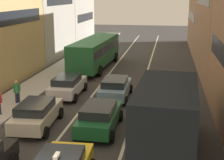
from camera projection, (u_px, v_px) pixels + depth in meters
sidewalk_left at (57, 72)px, 31.12m from camera, size 2.60×64.00×0.14m
lane_stripe_left at (109, 74)px, 30.31m from camera, size 0.16×60.00×0.01m
lane_stripe_right at (146, 76)px, 29.75m from camera, size 0.16×60.00×0.01m
building_row_left at (11, 18)px, 32.93m from camera, size 7.20×43.90×12.14m
removalist_box_truck at (167, 116)px, 14.48m from camera, size 3.01×7.81×3.58m
sedan_centre_lane_second at (99, 116)px, 17.69m from camera, size 2.08×4.31×1.49m
wagon_left_lane_second at (37, 113)px, 18.12m from camera, size 2.28×4.40×1.49m
hatchback_centre_lane_third at (115, 87)px, 23.17m from camera, size 2.08×4.31×1.49m
sedan_left_lane_third at (68, 85)px, 23.71m from camera, size 2.11×4.33×1.49m
sedan_right_lane_behind_truck at (164, 96)px, 21.30m from camera, size 2.17×4.35×1.49m
bus_mid_queue_primary at (95, 51)px, 32.43m from camera, size 3.18×10.61×2.90m
pedestrian_mid_sidewalk at (17, 91)px, 21.83m from camera, size 0.34×0.49×1.66m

